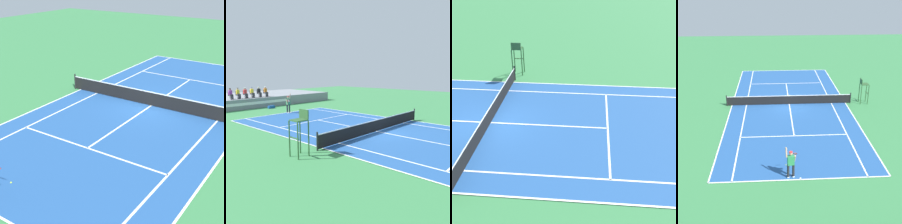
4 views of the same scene
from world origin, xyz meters
The scene contains 4 objects.
ground_plane centered at (0.00, 0.00, 0.00)m, with size 80.00×80.00×0.00m, color #387F47.
court centered at (0.00, 0.00, 0.01)m, with size 11.08×23.88×0.03m.
net centered at (0.00, 0.00, 0.52)m, with size 11.98×0.10×1.07m.
tennis_ball centered at (0.81, 10.31, 0.03)m, with size 0.07×0.07×0.07m, color #D1E533.
Camera 1 is at (-8.72, 17.51, 7.82)m, focal length 54.71 mm.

